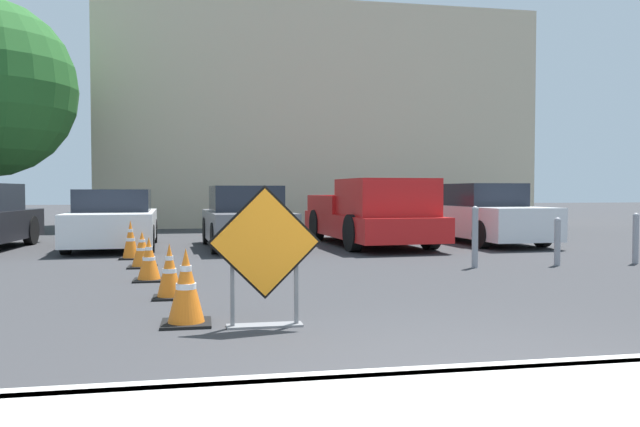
% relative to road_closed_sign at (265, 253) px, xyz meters
% --- Properties ---
extents(ground_plane, '(96.00, 96.00, 0.00)m').
position_rel_road_closed_sign_xyz_m(ground_plane, '(1.37, 7.86, -0.74)').
color(ground_plane, '#333335').
extents(curb_lip, '(26.74, 0.20, 0.14)m').
position_rel_road_closed_sign_xyz_m(curb_lip, '(1.37, -2.14, -0.67)').
color(curb_lip, beige).
rests_on(curb_lip, ground_plane).
extents(road_closed_sign, '(1.13, 0.20, 1.42)m').
position_rel_road_closed_sign_xyz_m(road_closed_sign, '(0.00, 0.00, 0.00)').
color(road_closed_sign, black).
rests_on(road_closed_sign, ground_plane).
extents(traffic_cone_nearest, '(0.50, 0.50, 0.78)m').
position_rel_road_closed_sign_xyz_m(traffic_cone_nearest, '(-0.77, 0.27, -0.36)').
color(traffic_cone_nearest, black).
rests_on(traffic_cone_nearest, ground_plane).
extents(traffic_cone_second, '(0.42, 0.42, 0.70)m').
position_rel_road_closed_sign_xyz_m(traffic_cone_second, '(-1.02, 1.88, -0.40)').
color(traffic_cone_second, black).
rests_on(traffic_cone_second, ground_plane).
extents(traffic_cone_third, '(0.46, 0.46, 0.66)m').
position_rel_road_closed_sign_xyz_m(traffic_cone_third, '(-1.40, 3.50, -0.42)').
color(traffic_cone_third, black).
rests_on(traffic_cone_third, ground_plane).
extents(traffic_cone_fourth, '(0.49, 0.49, 0.64)m').
position_rel_road_closed_sign_xyz_m(traffic_cone_fourth, '(-1.66, 5.19, -0.43)').
color(traffic_cone_fourth, black).
rests_on(traffic_cone_fourth, ground_plane).
extents(traffic_cone_fifth, '(0.42, 0.42, 0.77)m').
position_rel_road_closed_sign_xyz_m(traffic_cone_fifth, '(-2.01, 6.64, -0.36)').
color(traffic_cone_fifth, black).
rests_on(traffic_cone_fifth, ground_plane).
extents(parked_car_second, '(2.08, 4.36, 1.38)m').
position_rel_road_closed_sign_xyz_m(parked_car_second, '(-2.67, 9.23, -0.10)').
color(parked_car_second, white).
rests_on(parked_car_second, ground_plane).
extents(parked_car_third, '(2.04, 4.15, 1.47)m').
position_rel_road_closed_sign_xyz_m(parked_car_third, '(0.40, 8.65, -0.06)').
color(parked_car_third, slate).
rests_on(parked_car_third, ground_plane).
extents(pickup_truck, '(2.37, 5.52, 1.63)m').
position_rel_road_closed_sign_xyz_m(pickup_truck, '(3.50, 8.56, 0.00)').
color(pickup_truck, red).
rests_on(pickup_truck, ground_plane).
extents(parked_car_fourth, '(1.93, 4.72, 1.54)m').
position_rel_road_closed_sign_xyz_m(parked_car_fourth, '(6.55, 8.95, -0.03)').
color(parked_car_fourth, silver).
rests_on(parked_car_fourth, ground_plane).
extents(bollard_nearest, '(0.12, 0.12, 1.09)m').
position_rel_road_closed_sign_xyz_m(bollard_nearest, '(4.11, 4.11, -0.17)').
color(bollard_nearest, gray).
rests_on(bollard_nearest, ground_plane).
extents(bollard_second, '(0.12, 0.12, 0.88)m').
position_rel_road_closed_sign_xyz_m(bollard_second, '(5.71, 4.11, -0.28)').
color(bollard_second, gray).
rests_on(bollard_second, ground_plane).
extents(bollard_third, '(0.12, 0.12, 0.95)m').
position_rel_road_closed_sign_xyz_m(bollard_third, '(7.30, 4.11, -0.24)').
color(bollard_third, gray).
rests_on(bollard_third, ground_plane).
extents(building_facade_backdrop, '(16.58, 5.00, 8.35)m').
position_rel_road_closed_sign_xyz_m(building_facade_backdrop, '(3.94, 18.89, 3.43)').
color(building_facade_backdrop, beige).
rests_on(building_facade_backdrop, ground_plane).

